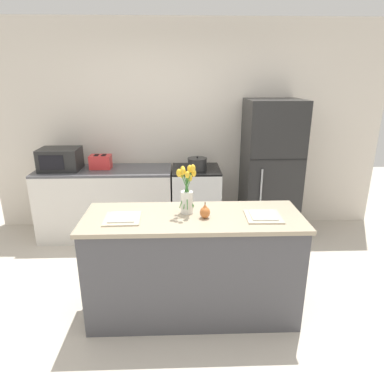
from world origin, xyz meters
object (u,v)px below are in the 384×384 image
(flower_vase, at_px, (187,193))
(plate_setting_right, at_px, (263,216))
(cooking_pot, at_px, (197,164))
(microwave, at_px, (60,159))
(stove_range, at_px, (196,202))
(toaster, at_px, (101,162))
(plate_setting_left, at_px, (122,218))
(refrigerator, at_px, (270,170))
(pear_figurine, at_px, (205,212))

(flower_vase, height_order, plate_setting_right, flower_vase)
(cooking_pot, relative_size, microwave, 0.51)
(stove_range, bearing_deg, toaster, 177.85)
(plate_setting_left, bearing_deg, stove_range, 68.03)
(toaster, bearing_deg, cooking_pot, -4.28)
(plate_setting_left, bearing_deg, cooking_pot, 67.09)
(stove_range, relative_size, cooking_pot, 3.70)
(refrigerator, height_order, cooking_pot, refrigerator)
(plate_setting_left, height_order, toaster, toaster)
(pear_figurine, bearing_deg, flower_vase, 141.04)
(refrigerator, relative_size, plate_setting_right, 6.02)
(toaster, bearing_deg, plate_setting_right, -45.51)
(pear_figurine, bearing_deg, refrigerator, 59.91)
(refrigerator, height_order, toaster, refrigerator)
(toaster, distance_m, microwave, 0.49)
(plate_setting_right, bearing_deg, flower_vase, 169.15)
(stove_range, xyz_separation_m, refrigerator, (0.95, 0.00, 0.42))
(stove_range, distance_m, cooking_pot, 0.53)
(toaster, relative_size, cooking_pot, 1.14)
(refrigerator, xyz_separation_m, plate_setting_right, (-0.48, -1.65, 0.06))
(refrigerator, xyz_separation_m, cooking_pot, (-0.94, -0.05, 0.10))
(microwave, bearing_deg, toaster, 5.42)
(toaster, bearing_deg, refrigerator, -1.18)
(flower_vase, relative_size, microwave, 0.88)
(flower_vase, bearing_deg, plate_setting_left, -167.16)
(refrigerator, height_order, microwave, refrigerator)
(plate_setting_left, xyz_separation_m, toaster, (-0.53, 1.70, 0.05))
(stove_range, xyz_separation_m, microwave, (-1.68, -0.00, 0.59))
(plate_setting_left, bearing_deg, pear_figurine, 0.25)
(stove_range, distance_m, plate_setting_right, 1.78)
(flower_vase, relative_size, toaster, 1.51)
(cooking_pot, bearing_deg, refrigerator, 2.83)
(microwave, bearing_deg, plate_setting_left, -58.39)
(refrigerator, bearing_deg, stove_range, -179.96)
(refrigerator, xyz_separation_m, pear_figurine, (-0.96, -1.65, 0.11))
(plate_setting_right, height_order, microwave, microwave)
(pear_figurine, xyz_separation_m, toaster, (-1.19, 1.70, 0.01))
(plate_setting_right, height_order, cooking_pot, cooking_pot)
(plate_setting_left, xyz_separation_m, microwave, (-1.02, 1.65, 0.10))
(refrigerator, bearing_deg, pear_figurine, -120.09)
(flower_vase, xyz_separation_m, pear_figurine, (0.14, -0.12, -0.12))
(plate_setting_left, distance_m, cooking_pot, 1.75)
(stove_range, relative_size, toaster, 3.23)
(plate_setting_left, xyz_separation_m, cooking_pot, (0.68, 1.61, 0.04))
(plate_setting_left, relative_size, plate_setting_right, 1.00)
(flower_vase, bearing_deg, refrigerator, 54.41)
(flower_vase, distance_m, plate_setting_left, 0.56)
(pear_figurine, relative_size, plate_setting_right, 0.47)
(flower_vase, height_order, pear_figurine, flower_vase)
(toaster, xyz_separation_m, cooking_pot, (1.21, -0.09, -0.01))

